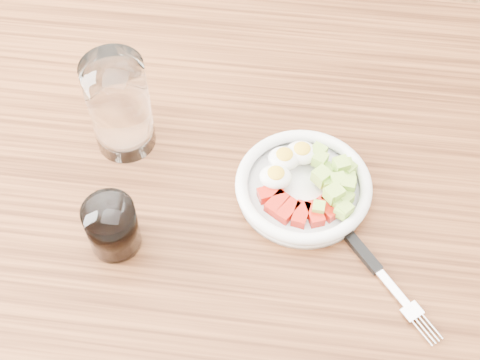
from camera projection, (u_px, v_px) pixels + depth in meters
name	position (u px, v px, depth m)	size (l,w,h in m)	color
dining_table	(246.00, 235.00, 1.00)	(1.50, 0.90, 0.77)	brown
bowl	(305.00, 185.00, 0.91)	(0.19, 0.19, 0.05)	white
fork	(368.00, 258.00, 0.86)	(0.15, 0.18, 0.01)	black
water_glass	(119.00, 106.00, 0.92)	(0.09, 0.09, 0.15)	white
coffee_glass	(112.00, 227.00, 0.85)	(0.07, 0.07, 0.08)	white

